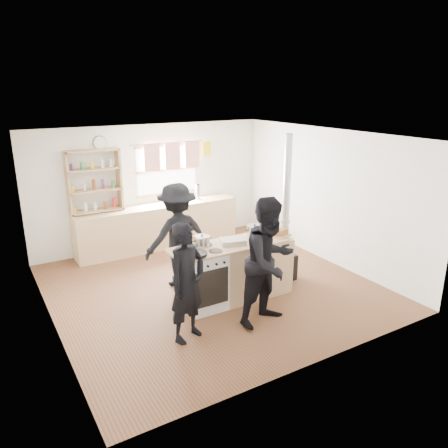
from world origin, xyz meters
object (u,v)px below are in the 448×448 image
at_px(cooking_island, 236,271).
at_px(skillet_greens, 196,254).
at_px(bread_board, 282,233).
at_px(person_far, 177,235).
at_px(thermos, 198,192).
at_px(person_near_left, 187,283).
at_px(flue_heater, 284,243).
at_px(stockpot_stove, 202,241).
at_px(roast_tray, 233,241).
at_px(person_near_right, 270,262).
at_px(stockpot_counter, 255,231).

height_order(cooking_island, skillet_greens, skillet_greens).
bearing_deg(bread_board, person_far, 142.61).
xyz_separation_m(bread_board, person_far, (-1.35, 1.03, -0.11)).
xyz_separation_m(cooking_island, person_far, (-0.56, 0.92, 0.41)).
xyz_separation_m(thermos, person_far, (-1.34, -1.85, -0.19)).
bearing_deg(skillet_greens, person_near_left, -127.94).
bearing_deg(person_far, cooking_island, 118.34).
xyz_separation_m(flue_heater, person_far, (-1.66, 0.72, 0.21)).
bearing_deg(stockpot_stove, roast_tray, -15.84).
height_order(cooking_island, person_near_left, person_near_left).
relative_size(cooking_island, bread_board, 6.18).
bearing_deg(bread_board, thermos, 90.13).
distance_m(cooking_island, person_far, 1.15).
xyz_separation_m(person_near_right, person_far, (-0.58, 1.76, -0.04)).
height_order(cooking_island, stockpot_counter, stockpot_counter).
relative_size(skillet_greens, flue_heater, 0.13).
relative_size(stockpot_counter, person_far, 0.15).
bearing_deg(stockpot_counter, person_far, 141.28).
height_order(skillet_greens, person_near_left, person_near_left).
distance_m(thermos, person_far, 2.29).
height_order(bread_board, person_near_right, person_near_right).
relative_size(stockpot_counter, bread_board, 0.81).
bearing_deg(bread_board, cooking_island, 171.95).
xyz_separation_m(skillet_greens, stockpot_stove, (0.25, 0.29, 0.05)).
distance_m(cooking_island, person_near_right, 0.95).
relative_size(cooking_island, person_far, 1.13).
bearing_deg(person_near_left, thermos, 38.75).
distance_m(stockpot_counter, person_far, 1.27).
xyz_separation_m(skillet_greens, bread_board, (1.56, 0.05, 0.02)).
bearing_deg(person_near_left, person_near_right, -30.78).
relative_size(stockpot_stove, person_far, 0.13).
bearing_deg(flue_heater, thermos, 97.14).
relative_size(skillet_greens, bread_board, 1.02).
distance_m(thermos, person_near_right, 3.69).
bearing_deg(person_near_right, person_near_left, 159.75).
xyz_separation_m(thermos, person_near_left, (-1.94, -3.42, -0.26)).
bearing_deg(person_near_right, stockpot_counter, 55.64).
distance_m(stockpot_counter, person_near_left, 1.78).
relative_size(thermos, stockpot_stove, 1.40).
relative_size(cooking_island, roast_tray, 4.46).
height_order(stockpot_counter, person_near_left, person_near_left).
distance_m(bread_board, person_far, 1.70).
bearing_deg(flue_heater, person_far, 156.49).
xyz_separation_m(skillet_greens, flue_heater, (1.88, 0.36, -0.30)).
height_order(bread_board, person_far, person_far).
relative_size(stockpot_stove, person_near_left, 0.14).
xyz_separation_m(cooking_island, skillet_greens, (-0.77, -0.16, 0.49)).
xyz_separation_m(stockpot_stove, flue_heater, (1.62, 0.07, -0.35)).
bearing_deg(stockpot_counter, thermos, 82.43).
xyz_separation_m(thermos, flue_heater, (0.32, -2.58, -0.40)).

